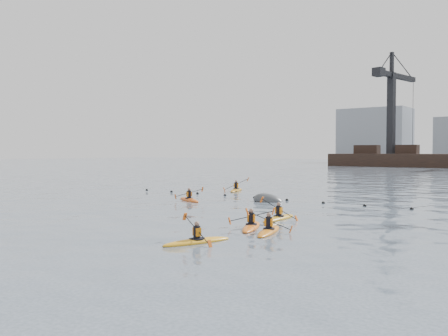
{
  "coord_description": "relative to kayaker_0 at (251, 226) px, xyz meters",
  "views": [
    {
      "loc": [
        15.39,
        -8.57,
        3.66
      ],
      "look_at": [
        0.58,
        11.15,
        2.8
      ],
      "focal_mm": 38.0,
      "sensor_mm": 36.0,
      "label": 1
    }
  ],
  "objects": [
    {
      "name": "float_line",
      "position": [
        -3.4,
        12.3,
        -0.07
      ],
      "size": [
        33.24,
        0.73,
        0.24
      ],
      "color": "black",
      "rests_on": "ground"
    },
    {
      "name": "kayaker_4",
      "position": [
        1.32,
        -0.56,
        -0.0
      ],
      "size": [
        2.13,
        3.23,
        1.19
      ],
      "rotation": [
        0.0,
        0.0,
        3.45
      ],
      "color": "orange",
      "rests_on": "ground"
    },
    {
      "name": "ground",
      "position": [
        -2.9,
        -10.23,
        -0.1
      ],
      "size": [
        400.0,
        400.0,
        0.0
      ],
      "primitive_type": "plane",
      "color": "#3E4D5A",
      "rests_on": "ground"
    },
    {
      "name": "kayaker_2",
      "position": [
        -10.69,
        7.73,
        0.0
      ],
      "size": [
        3.3,
        2.17,
        1.12
      ],
      "rotation": [
        0.0,
        0.0,
        1.09
      ],
      "color": "#D45414",
      "rests_on": "ground"
    },
    {
      "name": "kayaker_5",
      "position": [
        -12.95,
        16.94,
        0.01
      ],
      "size": [
        2.36,
        3.56,
        1.42
      ],
      "rotation": [
        0.0,
        0.0,
        0.39
      ],
      "color": "#C17C16",
      "rests_on": "ground"
    },
    {
      "name": "kayaker_0",
      "position": [
        0.0,
        0.0,
        0.0
      ],
      "size": [
        2.11,
        3.28,
        1.13
      ],
      "rotation": [
        0.0,
        0.0,
        0.42
      ],
      "color": "orange",
      "rests_on": "ground"
    },
    {
      "name": "kayaker_1",
      "position": [
        0.32,
        -4.4,
        -0.01
      ],
      "size": [
        2.07,
        3.11,
        1.22
      ],
      "rotation": [
        0.0,
        0.0,
        -0.34
      ],
      "color": "orange",
      "rests_on": "ground"
    },
    {
      "name": "mooring_buoy",
      "position": [
        -5.61,
        10.73,
        -0.1
      ],
      "size": [
        2.77,
        2.01,
        1.6
      ],
      "primitive_type": "ellipsoid",
      "rotation": [
        0.0,
        0.21,
        0.29
      ],
      "color": "#3A3C3F",
      "rests_on": "ground"
    },
    {
      "name": "kayaker_3",
      "position": [
        -0.41,
        3.3,
        -0.0
      ],
      "size": [
        2.29,
        3.31,
        1.3
      ],
      "rotation": [
        0.0,
        0.0,
        0.05
      ],
      "color": "orange",
      "rests_on": "ground"
    }
  ]
}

